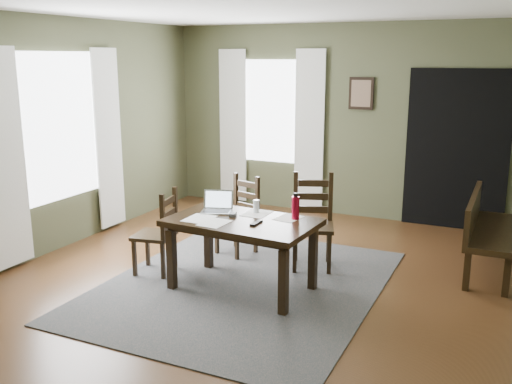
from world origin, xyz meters
The scene contains 25 objects.
ground centered at (0.00, 0.00, -0.01)m, with size 5.00×6.00×0.01m.
room_shell centered at (0.00, 0.00, 1.80)m, with size 5.02×6.02×2.71m.
rug centered at (0.00, 0.00, 0.01)m, with size 2.60×3.20×0.01m.
dining_table centered at (0.03, -0.09, 0.63)m, with size 1.46×0.93×0.70m.
chair_end centered at (-0.95, -0.08, 0.44)m, with size 0.46×0.46×0.90m.
chair_back_left centered at (-0.48, 0.86, 0.44)m, with size 0.49×0.49×0.90m.
chair_back_right centered at (0.44, 0.80, 0.50)m, with size 0.57×0.57×1.02m.
bench centered at (2.15, 1.44, 0.50)m, with size 0.47×1.47×0.83m.
laptop centered at (-0.33, 0.08, 0.77)m, with size 0.36×0.32×0.21m.
computer_mouse centered at (-0.10, -0.02, 0.73)m, with size 0.06×0.10×0.03m, color #3F3F42.
tv_remote centered at (0.22, -0.16, 0.72)m, with size 0.05×0.18×0.02m, color black.
drinking_glass centered at (0.05, 0.19, 0.78)m, with size 0.06×0.06×0.13m, color silver.
water_bottle centered at (0.49, 0.14, 0.83)m, with size 0.10×0.10×0.26m.
paper_a centered at (-0.36, -0.24, 0.72)m, with size 0.24×0.32×0.00m, color white.
paper_c centered at (0.07, 0.16, 0.72)m, with size 0.24×0.31×0.00m, color white.
paper_d centered at (0.42, 0.15, 0.72)m, with size 0.21×0.28×0.00m, color white.
paper_e centered at (-0.15, -0.31, 0.72)m, with size 0.23×0.30×0.00m, color white.
window_left centered at (-2.47, 0.20, 1.45)m, with size 0.01×1.30×1.70m.
window_back centered at (-1.00, 2.97, 1.45)m, with size 1.00×0.01×1.50m.
curtain_left_near centered at (-2.44, -0.62, 1.20)m, with size 0.03×0.48×2.30m.
curtain_left_far centered at (-2.44, 1.02, 1.20)m, with size 0.03×0.48×2.30m.
curtain_back_left centered at (-1.62, 2.94, 1.20)m, with size 0.44×0.03×2.30m.
curtain_back_right centered at (-0.38, 2.94, 1.20)m, with size 0.44×0.03×2.30m.
framed_picture centered at (0.35, 2.97, 1.75)m, with size 0.34×0.03×0.44m.
doorway_back centered at (1.65, 2.97, 1.05)m, with size 1.30×0.03×2.10m.
Camera 1 is at (2.38, -4.81, 2.24)m, focal length 40.00 mm.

